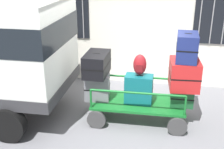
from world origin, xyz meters
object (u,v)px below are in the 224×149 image
object	(u,v)px
backpack	(140,65)
suitcase_left_middle	(97,64)
suitcase_midleft_bottom	(139,89)
suitcase_center_top	(187,47)
suitcase_left_bottom	(97,86)
suitcase_center_middle	(184,74)
suitcase_center_bottom	(182,97)
luggage_cart	(138,106)

from	to	relation	value
backpack	suitcase_left_middle	bearing A→B (deg)	-179.52
suitcase_midleft_bottom	suitcase_center_top	xyz separation A→B (m)	(0.91, 0.01, 0.97)
suitcase_left_bottom	suitcase_center_middle	distance (m)	1.86
suitcase_left_bottom	backpack	xyz separation A→B (m)	(0.91, -0.01, 0.56)
suitcase_center_middle	suitcase_midleft_bottom	bearing A→B (deg)	-179.59
suitcase_center_bottom	suitcase_center_middle	xyz separation A→B (m)	(0.00, 0.03, 0.50)
suitcase_left_middle	suitcase_center_middle	size ratio (longest dim) A/B	1.13
suitcase_left_bottom	suitcase_midleft_bottom	size ratio (longest dim) A/B	0.92
suitcase_center_top	suitcase_midleft_bottom	bearing A→B (deg)	-179.30
luggage_cart	backpack	world-z (taller)	backpack
suitcase_center_top	luggage_cart	bearing A→B (deg)	179.98
suitcase_center_middle	suitcase_center_top	size ratio (longest dim) A/B	1.04
suitcase_midleft_bottom	backpack	size ratio (longest dim) A/B	1.42
suitcase_center_middle	suitcase_center_top	world-z (taller)	suitcase_center_top
suitcase_center_bottom	suitcase_center_middle	world-z (taller)	suitcase_center_middle
luggage_cart	suitcase_left_middle	size ratio (longest dim) A/B	2.57
suitcase_left_middle	suitcase_center_top	bearing A→B (deg)	-0.52
luggage_cart	suitcase_left_bottom	xyz separation A→B (m)	(-0.91, 0.03, 0.37)
suitcase_left_bottom	suitcase_midleft_bottom	distance (m)	0.91
suitcase_center_bottom	luggage_cart	bearing A→B (deg)	177.84
backpack	suitcase_center_top	bearing A→B (deg)	-1.52
suitcase_center_bottom	suitcase_center_top	world-z (taller)	suitcase_center_top
backpack	suitcase_center_middle	bearing A→B (deg)	-1.81
suitcase_left_middle	suitcase_midleft_bottom	distance (m)	1.04
suitcase_midleft_bottom	suitcase_center_bottom	world-z (taller)	suitcase_midleft_bottom
suitcase_center_middle	backpack	bearing A→B (deg)	178.19
suitcase_left_middle	suitcase_center_middle	distance (m)	1.82
suitcase_midleft_bottom	suitcase_center_bottom	bearing A→B (deg)	-1.44
luggage_cart	backpack	xyz separation A→B (m)	(0.00, 0.02, 0.93)
suitcase_left_middle	suitcase_center_middle	xyz separation A→B (m)	(1.81, -0.02, -0.10)
suitcase_left_bottom	backpack	bearing A→B (deg)	-0.58
suitcase_left_bottom	luggage_cart	bearing A→B (deg)	-2.08
suitcase_left_bottom	suitcase_center_middle	size ratio (longest dim) A/B	0.82
luggage_cart	suitcase_left_bottom	size ratio (longest dim) A/B	3.57
luggage_cart	suitcase_center_middle	bearing A→B (deg)	-0.31
suitcase_left_bottom	suitcase_center_middle	bearing A→B (deg)	-1.19
suitcase_midleft_bottom	backpack	world-z (taller)	backpack
suitcase_center_middle	backpack	xyz separation A→B (m)	(-0.91, 0.03, 0.13)
suitcase_left_middle	suitcase_midleft_bottom	size ratio (longest dim) A/B	1.28
luggage_cart	suitcase_center_middle	size ratio (longest dim) A/B	2.92
suitcase_left_bottom	suitcase_center_bottom	distance (m)	1.82
suitcase_center_bottom	backpack	bearing A→B (deg)	176.34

